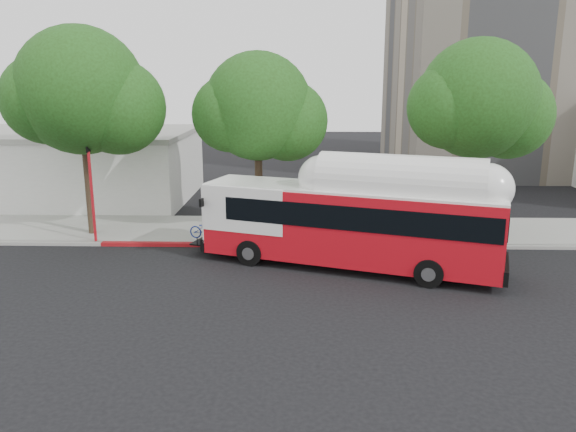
# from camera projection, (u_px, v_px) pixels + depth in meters

# --- Properties ---
(ground) EXTENTS (120.00, 120.00, 0.00)m
(ground) POSITION_uv_depth(u_px,v_px,m) (274.00, 276.00, 21.46)
(ground) COLOR black
(ground) RESTS_ON ground
(sidewalk) EXTENTS (60.00, 5.00, 0.15)m
(sidewalk) POSITION_uv_depth(u_px,v_px,m) (280.00, 230.00, 27.75)
(sidewalk) COLOR gray
(sidewalk) RESTS_ON ground
(curb_strip) EXTENTS (60.00, 0.30, 0.15)m
(curb_strip) POSITION_uv_depth(u_px,v_px,m) (278.00, 245.00, 25.23)
(curb_strip) COLOR gray
(curb_strip) RESTS_ON ground
(red_curb_segment) EXTENTS (10.00, 0.32, 0.16)m
(red_curb_segment) POSITION_uv_depth(u_px,v_px,m) (212.00, 244.00, 25.30)
(red_curb_segment) COLOR maroon
(red_curb_segment) RESTS_ON ground
(street_tree_left) EXTENTS (6.67, 5.80, 9.74)m
(street_tree_left) POSITION_uv_depth(u_px,v_px,m) (92.00, 96.00, 25.49)
(street_tree_left) COLOR #2D2116
(street_tree_left) RESTS_ON ground
(street_tree_mid) EXTENTS (5.75, 5.00, 8.62)m
(street_tree_mid) POSITION_uv_depth(u_px,v_px,m) (267.00, 111.00, 25.95)
(street_tree_mid) COLOR #2D2116
(street_tree_mid) RESTS_ON ground
(street_tree_right) EXTENTS (6.21, 5.40, 9.18)m
(street_tree_right) POSITION_uv_depth(u_px,v_px,m) (487.00, 104.00, 25.41)
(street_tree_right) COLOR #2D2116
(street_tree_right) RESTS_ON ground
(low_commercial_bldg) EXTENTS (16.20, 10.20, 4.25)m
(low_commercial_bldg) POSITION_uv_depth(u_px,v_px,m) (60.00, 165.00, 34.89)
(low_commercial_bldg) COLOR silver
(low_commercial_bldg) RESTS_ON ground
(transit_bus) EXTENTS (12.57, 6.14, 3.71)m
(transit_bus) POSITION_uv_depth(u_px,v_px,m) (351.00, 225.00, 22.11)
(transit_bus) COLOR red
(transit_bus) RESTS_ON ground
(signal_pole) EXTENTS (0.13, 0.42, 4.47)m
(signal_pole) POSITION_uv_depth(u_px,v_px,m) (92.00, 195.00, 25.12)
(signal_pole) COLOR red
(signal_pole) RESTS_ON ground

